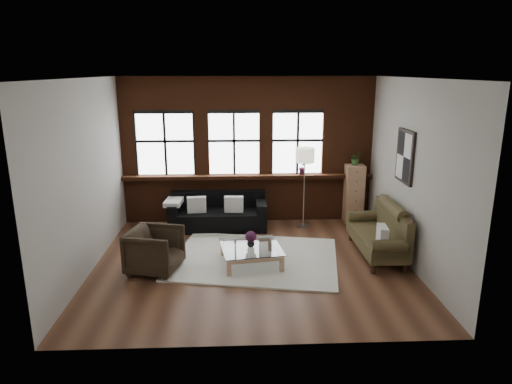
{
  "coord_description": "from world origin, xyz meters",
  "views": [
    {
      "loc": [
        -0.26,
        -7.49,
        3.33
      ],
      "look_at": [
        0.1,
        0.6,
        1.15
      ],
      "focal_mm": 32.0,
      "sensor_mm": 36.0,
      "label": 1
    }
  ],
  "objects_px": {
    "drawer_chest": "(353,193)",
    "vintage_settee": "(377,231)",
    "vase": "(251,243)",
    "floor_lamp": "(304,185)",
    "armchair": "(155,250)",
    "coffee_table": "(251,256)",
    "dark_sofa": "(218,212)"
  },
  "relations": [
    {
      "from": "coffee_table",
      "to": "floor_lamp",
      "type": "height_order",
      "value": "floor_lamp"
    },
    {
      "from": "vintage_settee",
      "to": "vase",
      "type": "height_order",
      "value": "vintage_settee"
    },
    {
      "from": "armchair",
      "to": "vintage_settee",
      "type": "bearing_deg",
      "value": -68.72
    },
    {
      "from": "coffee_table",
      "to": "floor_lamp",
      "type": "xyz_separation_m",
      "value": [
        1.21,
        1.94,
        0.78
      ]
    },
    {
      "from": "coffee_table",
      "to": "dark_sofa",
      "type": "bearing_deg",
      "value": 108.38
    },
    {
      "from": "drawer_chest",
      "to": "vintage_settee",
      "type": "bearing_deg",
      "value": -91.65
    },
    {
      "from": "drawer_chest",
      "to": "floor_lamp",
      "type": "height_order",
      "value": "floor_lamp"
    },
    {
      "from": "coffee_table",
      "to": "floor_lamp",
      "type": "bearing_deg",
      "value": 58.1
    },
    {
      "from": "vintage_settee",
      "to": "floor_lamp",
      "type": "bearing_deg",
      "value": 124.14
    },
    {
      "from": "vase",
      "to": "drawer_chest",
      "type": "height_order",
      "value": "drawer_chest"
    },
    {
      "from": "armchair",
      "to": "floor_lamp",
      "type": "height_order",
      "value": "floor_lamp"
    },
    {
      "from": "dark_sofa",
      "to": "vintage_settee",
      "type": "distance_m",
      "value": 3.39
    },
    {
      "from": "coffee_table",
      "to": "vase",
      "type": "relative_size",
      "value": 6.99
    },
    {
      "from": "drawer_chest",
      "to": "floor_lamp",
      "type": "bearing_deg",
      "value": -164.33
    },
    {
      "from": "dark_sofa",
      "to": "vase",
      "type": "bearing_deg",
      "value": -71.62
    },
    {
      "from": "vintage_settee",
      "to": "drawer_chest",
      "type": "height_order",
      "value": "drawer_chest"
    },
    {
      "from": "vase",
      "to": "drawer_chest",
      "type": "distance_m",
      "value": 3.29
    },
    {
      "from": "vintage_settee",
      "to": "armchair",
      "type": "height_order",
      "value": "vintage_settee"
    },
    {
      "from": "armchair",
      "to": "coffee_table",
      "type": "distance_m",
      "value": 1.66
    },
    {
      "from": "coffee_table",
      "to": "drawer_chest",
      "type": "bearing_deg",
      "value": 43.68
    },
    {
      "from": "coffee_table",
      "to": "vase",
      "type": "xyz_separation_m",
      "value": [
        -0.0,
        0.0,
        0.24
      ]
    },
    {
      "from": "vintage_settee",
      "to": "dark_sofa",
      "type": "bearing_deg",
      "value": 151.1
    },
    {
      "from": "vase",
      "to": "coffee_table",
      "type": "bearing_deg",
      "value": -26.57
    },
    {
      "from": "drawer_chest",
      "to": "coffee_table",
      "type": "bearing_deg",
      "value": -136.32
    },
    {
      "from": "vase",
      "to": "dark_sofa",
      "type": "bearing_deg",
      "value": 108.38
    },
    {
      "from": "drawer_chest",
      "to": "floor_lamp",
      "type": "relative_size",
      "value": 0.69
    },
    {
      "from": "vintage_settee",
      "to": "coffee_table",
      "type": "relative_size",
      "value": 1.77
    },
    {
      "from": "armchair",
      "to": "vase",
      "type": "xyz_separation_m",
      "value": [
        1.63,
        0.22,
        0.03
      ]
    },
    {
      "from": "dark_sofa",
      "to": "drawer_chest",
      "type": "bearing_deg",
      "value": 6.22
    },
    {
      "from": "dark_sofa",
      "to": "drawer_chest",
      "type": "relative_size",
      "value": 1.58
    },
    {
      "from": "floor_lamp",
      "to": "armchair",
      "type": "bearing_deg",
      "value": -142.71
    },
    {
      "from": "dark_sofa",
      "to": "vintage_settee",
      "type": "relative_size",
      "value": 1.15
    }
  ]
}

